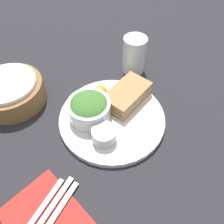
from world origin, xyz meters
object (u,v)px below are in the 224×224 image
(salad_bowl, at_px, (89,108))
(spoon, at_px, (38,213))
(drink_glass, at_px, (134,55))
(plate, at_px, (112,118))
(fork, at_px, (51,222))
(dressing_cup, at_px, (104,135))
(sandwich, at_px, (127,95))
(bread_basket, at_px, (11,91))
(knife, at_px, (45,217))

(salad_bowl, relative_size, spoon, 0.69)
(salad_bowl, distance_m, drink_glass, 0.27)
(drink_glass, distance_m, spoon, 0.55)
(plate, distance_m, spoon, 0.31)
(fork, bearing_deg, plate, -176.71)
(dressing_cup, relative_size, drink_glass, 0.51)
(sandwich, height_order, spoon, sandwich)
(plate, relative_size, bread_basket, 1.52)
(salad_bowl, xyz_separation_m, dressing_cup, (-0.03, -0.09, -0.02))
(plate, relative_size, salad_bowl, 2.54)
(bread_basket, bearing_deg, plate, -59.87)
(salad_bowl, xyz_separation_m, drink_glass, (0.26, 0.06, 0.01))
(bread_basket, bearing_deg, spoon, -111.91)
(dressing_cup, height_order, fork, dressing_cup)
(fork, height_order, knife, same)
(fork, bearing_deg, knife, -90.00)
(sandwich, bearing_deg, plate, -171.36)
(drink_glass, height_order, fork, drink_glass)
(sandwich, bearing_deg, dressing_cup, -161.01)
(spoon, bearing_deg, dressing_cup, 171.26)
(dressing_cup, xyz_separation_m, spoon, (-0.24, -0.03, -0.03))
(drink_glass, bearing_deg, knife, -159.52)
(drink_glass, xyz_separation_m, knife, (-0.52, -0.19, -0.06))
(plate, bearing_deg, salad_bowl, 132.39)
(knife, xyz_separation_m, spoon, (-0.00, 0.02, 0.00))
(plate, distance_m, knife, 0.31)
(sandwich, height_order, fork, sandwich)
(knife, distance_m, spoon, 0.02)
(dressing_cup, bearing_deg, sandwich, 18.99)
(bread_basket, xyz_separation_m, fork, (-0.13, -0.39, -0.03))
(plate, distance_m, drink_glass, 0.25)
(salad_bowl, xyz_separation_m, fork, (-0.25, -0.15, -0.05))
(salad_bowl, bearing_deg, bread_basket, 117.12)
(salad_bowl, xyz_separation_m, bread_basket, (-0.12, 0.23, -0.02))
(dressing_cup, xyz_separation_m, knife, (-0.23, -0.05, -0.03))
(knife, bearing_deg, spoon, -90.00)
(plate, bearing_deg, fork, -160.64)
(sandwich, relative_size, drink_glass, 1.19)
(plate, xyz_separation_m, knife, (-0.30, -0.09, -0.00))
(bread_basket, relative_size, spoon, 1.16)
(drink_glass, xyz_separation_m, fork, (-0.51, -0.21, -0.06))
(bread_basket, relative_size, fork, 1.04)
(sandwich, distance_m, bread_basket, 0.36)
(drink_glass, distance_m, knife, 0.56)
(plate, relative_size, spoon, 1.76)
(sandwich, bearing_deg, fork, -162.77)
(knife, bearing_deg, plate, 180.00)
(plate, distance_m, dressing_cup, 0.09)
(drink_glass, bearing_deg, salad_bowl, -167.32)
(spoon, bearing_deg, plate, 176.71)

